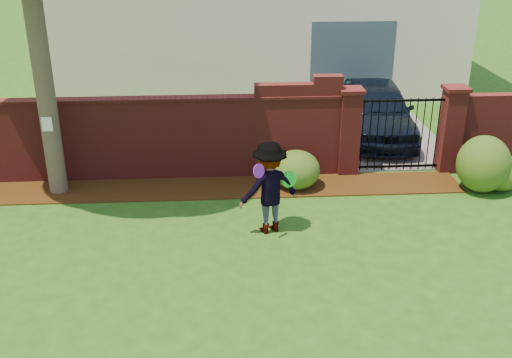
{
  "coord_description": "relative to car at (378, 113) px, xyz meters",
  "views": [
    {
      "loc": [
        -0.33,
        -8.03,
        5.22
      ],
      "look_at": [
        0.27,
        1.4,
        1.05
      ],
      "focal_mm": 42.81,
      "sensor_mm": 36.0,
      "label": 1
    }
  ],
  "objects": [
    {
      "name": "frisbee_green",
      "position": [
        -2.72,
        -4.53,
        0.3
      ],
      "size": [
        0.29,
        0.19,
        0.29
      ],
      "primitive_type": "cylinder",
      "rotation": [
        1.43,
        0.0,
        0.47
      ],
      "color": "#1CD333",
      "rests_on": "man"
    },
    {
      "name": "driveway",
      "position": [
        -0.07,
        1.96,
        -0.68
      ],
      "size": [
        3.2,
        8.0,
        0.01
      ],
      "primitive_type": "cube",
      "color": "slate",
      "rests_on": "ground"
    },
    {
      "name": "mulch_bed",
      "position": [
        -4.52,
        -2.71,
        -0.67
      ],
      "size": [
        11.1,
        1.08,
        0.03
      ],
      "primitive_type": "cube",
      "color": "#341D09",
      "rests_on": "ground"
    },
    {
      "name": "paper_notice",
      "position": [
        -7.17,
        -2.83,
        0.82
      ],
      "size": [
        0.2,
        0.01,
        0.28
      ],
      "primitive_type": "cube",
      "color": "white",
      "rests_on": "tree"
    },
    {
      "name": "brick_wall",
      "position": [
        -5.58,
        -2.04,
        0.24
      ],
      "size": [
        8.7,
        0.31,
        2.16
      ],
      "color": "maroon",
      "rests_on": "ground"
    },
    {
      "name": "man",
      "position": [
        -3.06,
        -4.57,
        0.15
      ],
      "size": [
        1.22,
        0.94,
        1.66
      ],
      "primitive_type": "imported",
      "rotation": [
        0.0,
        0.0,
        3.48
      ],
      "color": "gray",
      "rests_on": "ground"
    },
    {
      "name": "iron_gate",
      "position": [
        -0.07,
        -2.04,
        0.17
      ],
      "size": [
        1.78,
        0.03,
        1.6
      ],
      "color": "black",
      "rests_on": "ground"
    },
    {
      "name": "pillar_left",
      "position": [
        -1.17,
        -2.04,
        0.27
      ],
      "size": [
        0.5,
        0.5,
        1.88
      ],
      "color": "maroon",
      "rests_on": "ground"
    },
    {
      "name": "car",
      "position": [
        0.0,
        0.0,
        0.0
      ],
      "size": [
        1.94,
        4.14,
        1.37
      ],
      "primitive_type": "imported",
      "rotation": [
        0.0,
        0.0,
        -0.08
      ],
      "color": "black",
      "rests_on": "ground"
    },
    {
      "name": "pillar_right",
      "position": [
        1.03,
        -2.04,
        0.27
      ],
      "size": [
        0.5,
        0.5,
        1.88
      ],
      "color": "maroon",
      "rests_on": "ground"
    },
    {
      "name": "shrub_right",
      "position": [
        1.75,
        -3.09,
        -0.31
      ],
      "size": [
        0.85,
        0.85,
        0.75
      ],
      "primitive_type": "ellipsoid",
      "color": "#2A5419",
      "rests_on": "ground"
    },
    {
      "name": "shrub_left",
      "position": [
        -2.36,
        -2.75,
        -0.29
      ],
      "size": [
        0.97,
        0.97,
        0.79
      ],
      "primitive_type": "ellipsoid",
      "color": "#2A5419",
      "rests_on": "ground"
    },
    {
      "name": "ground",
      "position": [
        -3.57,
        -6.04,
        -0.69
      ],
      "size": [
        80.0,
        80.0,
        0.01
      ],
      "primitive_type": "cube",
      "color": "#285816",
      "rests_on": "ground"
    },
    {
      "name": "shrub_middle",
      "position": [
        1.35,
        -3.13,
        -0.1
      ],
      "size": [
        1.06,
        1.06,
        1.16
      ],
      "primitive_type": "ellipsoid",
      "color": "#2A5419",
      "rests_on": "ground"
    },
    {
      "name": "frisbee_purple",
      "position": [
        -3.27,
        -4.93,
        0.64
      ],
      "size": [
        0.23,
        0.21,
        0.24
      ],
      "primitive_type": "cylinder",
      "rotation": [
        1.36,
        0.0,
        0.72
      ],
      "color": "purple",
      "rests_on": "man"
    }
  ]
}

